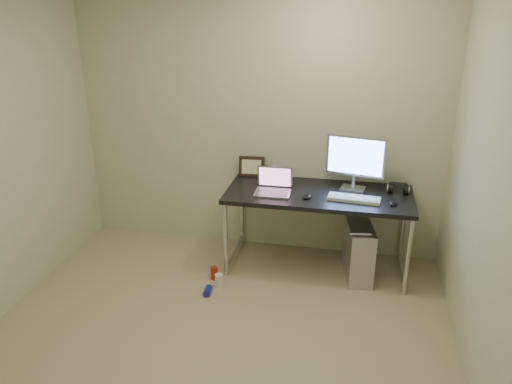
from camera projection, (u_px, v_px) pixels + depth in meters
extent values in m
plane|color=tan|center=(209.00, 353.00, 3.57)|extent=(3.50, 3.50, 0.00)
cube|color=beige|center=(258.00, 124.00, 4.70)|extent=(3.50, 0.02, 2.50)
cube|color=beige|center=(503.00, 215.00, 2.77)|extent=(0.02, 3.50, 2.50)
cube|color=black|center=(319.00, 194.00, 4.44)|extent=(1.65, 0.72, 0.04)
cylinder|color=silver|center=(225.00, 240.00, 4.44)|extent=(0.04, 0.04, 0.71)
cylinder|color=silver|center=(242.00, 211.00, 5.02)|extent=(0.04, 0.04, 0.71)
cylinder|color=silver|center=(408.00, 258.00, 4.14)|extent=(0.04, 0.04, 0.71)
cylinder|color=silver|center=(403.00, 225.00, 4.72)|extent=(0.04, 0.04, 0.71)
cylinder|color=silver|center=(235.00, 250.00, 4.83)|extent=(0.04, 0.64, 0.04)
cylinder|color=silver|center=(402.00, 267.00, 4.53)|extent=(0.04, 0.64, 0.04)
cube|color=#AFAEB3|center=(359.00, 251.00, 4.46)|extent=(0.29, 0.51, 0.50)
cylinder|color=silver|center=(361.00, 234.00, 4.18)|extent=(0.18, 0.05, 0.02)
cylinder|color=silver|center=(361.00, 215.00, 4.54)|extent=(0.18, 0.05, 0.02)
cylinder|color=black|center=(355.00, 217.00, 4.78)|extent=(0.01, 0.16, 0.69)
cylinder|color=black|center=(364.00, 221.00, 4.75)|extent=(0.02, 0.11, 0.71)
cylinder|color=#B12711|center=(214.00, 273.00, 4.48)|extent=(0.08, 0.08, 0.12)
cylinder|color=white|center=(219.00, 281.00, 4.36)|extent=(0.08, 0.08, 0.12)
cylinder|color=#1E24A4|center=(208.00, 291.00, 4.26)|extent=(0.07, 0.12, 0.06)
cube|color=silver|center=(273.00, 193.00, 4.40)|extent=(0.32, 0.23, 0.02)
cube|color=slate|center=(273.00, 192.00, 4.39)|extent=(0.28, 0.19, 0.00)
cube|color=gray|center=(275.00, 177.00, 4.47)|extent=(0.31, 0.05, 0.20)
cube|color=#774960|center=(275.00, 177.00, 4.46)|extent=(0.28, 0.04, 0.17)
cube|color=silver|center=(353.00, 188.00, 4.50)|extent=(0.23, 0.19, 0.02)
cylinder|color=silver|center=(354.00, 181.00, 4.50)|extent=(0.03, 0.03, 0.11)
cube|color=silver|center=(355.00, 156.00, 4.40)|extent=(0.52, 0.13, 0.36)
cube|color=#6298FF|center=(355.00, 157.00, 4.38)|extent=(0.47, 0.09, 0.32)
cube|color=silver|center=(354.00, 199.00, 4.27)|extent=(0.45, 0.19, 0.03)
ellipsoid|color=black|center=(394.00, 203.00, 4.17)|extent=(0.09, 0.12, 0.04)
ellipsoid|color=black|center=(307.00, 196.00, 4.31)|extent=(0.10, 0.13, 0.04)
cylinder|color=black|center=(390.00, 189.00, 4.43)|extent=(0.05, 0.11, 0.11)
cylinder|color=black|center=(406.00, 190.00, 4.41)|extent=(0.05, 0.11, 0.11)
cube|color=black|center=(399.00, 183.00, 4.40)|extent=(0.14, 0.03, 0.01)
cube|color=black|center=(252.00, 166.00, 4.79)|extent=(0.25, 0.09, 0.20)
cylinder|color=silver|center=(274.00, 174.00, 4.75)|extent=(0.01, 0.01, 0.10)
cylinder|color=silver|center=(274.00, 168.00, 4.73)|extent=(0.05, 0.04, 0.04)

